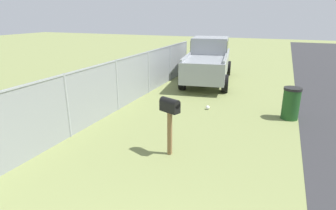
# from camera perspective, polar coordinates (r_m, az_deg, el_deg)

# --- Properties ---
(mailbox) EXTENTS (0.36, 0.52, 1.39)m
(mailbox) POSITION_cam_1_polar(r_m,az_deg,el_deg) (6.37, 0.37, -1.04)
(mailbox) COLOR brown
(mailbox) RESTS_ON ground
(pickup_truck) EXTENTS (5.78, 2.73, 2.09)m
(pickup_truck) POSITION_cam_1_polar(r_m,az_deg,el_deg) (14.08, 8.28, 9.31)
(pickup_truck) COLOR #93999E
(pickup_truck) RESTS_ON ground
(trash_bin) EXTENTS (0.54, 0.54, 1.02)m
(trash_bin) POSITION_cam_1_polar(r_m,az_deg,el_deg) (9.62, 23.71, 0.32)
(trash_bin) COLOR #1E4C1E
(trash_bin) RESTS_ON ground
(fence_section) EXTENTS (14.74, 0.07, 1.75)m
(fence_section) POSITION_cam_1_polar(r_m,az_deg,el_deg) (9.72, -10.34, 4.35)
(fence_section) COLOR #9EA3A8
(fence_section) RESTS_ON ground
(litter_can_far_scatter) EXTENTS (0.13, 0.13, 0.07)m
(litter_can_far_scatter) POSITION_cam_1_polar(r_m,az_deg,el_deg) (10.63, 0.83, 0.74)
(litter_can_far_scatter) COLOR blue
(litter_can_far_scatter) RESTS_ON ground
(litter_bag_near_hydrant) EXTENTS (0.14, 0.14, 0.14)m
(litter_bag_near_hydrant) POSITION_cam_1_polar(r_m,az_deg,el_deg) (9.92, 8.06, -0.50)
(litter_bag_near_hydrant) COLOR silver
(litter_bag_near_hydrant) RESTS_ON ground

